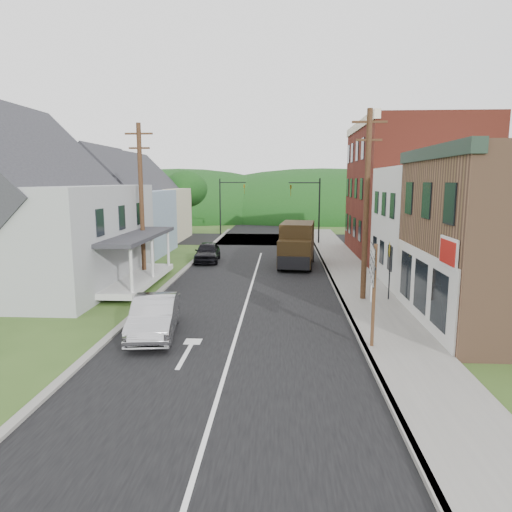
% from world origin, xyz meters
% --- Properties ---
extents(ground, '(120.00, 120.00, 0.00)m').
position_xyz_m(ground, '(0.00, 0.00, 0.00)').
color(ground, '#2D4719').
rests_on(ground, ground).
extents(road, '(9.00, 90.00, 0.02)m').
position_xyz_m(road, '(0.00, 10.00, 0.00)').
color(road, black).
rests_on(road, ground).
extents(cross_road, '(60.00, 9.00, 0.02)m').
position_xyz_m(cross_road, '(0.00, 27.00, 0.00)').
color(cross_road, black).
rests_on(cross_road, ground).
extents(sidewalk_right, '(2.80, 55.00, 0.15)m').
position_xyz_m(sidewalk_right, '(5.90, 8.00, 0.07)').
color(sidewalk_right, slate).
rests_on(sidewalk_right, ground).
extents(curb_right, '(0.20, 55.00, 0.15)m').
position_xyz_m(curb_right, '(4.55, 8.00, 0.07)').
color(curb_right, slate).
rests_on(curb_right, ground).
extents(curb_left, '(0.30, 55.00, 0.12)m').
position_xyz_m(curb_left, '(-4.65, 8.00, 0.06)').
color(curb_left, slate).
rests_on(curb_left, ground).
extents(storefront_white, '(8.00, 7.00, 6.50)m').
position_xyz_m(storefront_white, '(11.30, 7.50, 3.25)').
color(storefront_white, silver).
rests_on(storefront_white, ground).
extents(storefront_red, '(8.00, 12.00, 10.00)m').
position_xyz_m(storefront_red, '(11.30, 17.00, 5.00)').
color(storefront_red, maroon).
rests_on(storefront_red, ground).
extents(house_gray, '(10.20, 12.24, 8.35)m').
position_xyz_m(house_gray, '(-12.00, 6.00, 4.23)').
color(house_gray, '#A1A5A7').
rests_on(house_gray, ground).
extents(house_blue, '(7.14, 8.16, 7.28)m').
position_xyz_m(house_blue, '(-11.00, 17.00, 3.69)').
color(house_blue, '#7E96AC').
rests_on(house_blue, ground).
extents(house_cream, '(7.14, 8.16, 7.28)m').
position_xyz_m(house_cream, '(-11.50, 26.00, 3.69)').
color(house_cream, '#BDB592').
rests_on(house_cream, ground).
extents(utility_pole_right, '(1.60, 0.26, 9.00)m').
position_xyz_m(utility_pole_right, '(5.60, 3.50, 4.66)').
color(utility_pole_right, '#472D19').
rests_on(utility_pole_right, ground).
extents(utility_pole_left, '(1.60, 0.26, 9.00)m').
position_xyz_m(utility_pole_left, '(-6.50, 8.00, 4.66)').
color(utility_pole_left, '#472D19').
rests_on(utility_pole_left, ground).
extents(traffic_signal_right, '(2.87, 0.20, 6.00)m').
position_xyz_m(traffic_signal_right, '(4.30, 23.50, 3.76)').
color(traffic_signal_right, black).
rests_on(traffic_signal_right, ground).
extents(traffic_signal_left, '(2.87, 0.20, 6.00)m').
position_xyz_m(traffic_signal_left, '(-4.30, 30.50, 3.76)').
color(traffic_signal_left, black).
rests_on(traffic_signal_left, ground).
extents(tree_left_b, '(4.80, 4.80, 6.94)m').
position_xyz_m(tree_left_b, '(-17.00, 12.00, 4.88)').
color(tree_left_b, '#382616').
rests_on(tree_left_b, ground).
extents(tree_left_c, '(5.80, 5.80, 8.41)m').
position_xyz_m(tree_left_c, '(-19.00, 20.00, 5.94)').
color(tree_left_c, '#382616').
rests_on(tree_left_c, ground).
extents(tree_left_d, '(4.80, 4.80, 6.94)m').
position_xyz_m(tree_left_d, '(-9.00, 32.00, 4.88)').
color(tree_left_d, '#382616').
rests_on(tree_left_d, ground).
extents(forested_ridge, '(90.00, 30.00, 16.00)m').
position_xyz_m(forested_ridge, '(0.00, 55.00, 0.00)').
color(forested_ridge, black).
rests_on(forested_ridge, ground).
extents(silver_sedan, '(2.14, 4.60, 1.46)m').
position_xyz_m(silver_sedan, '(-3.06, -1.94, 0.73)').
color(silver_sedan, '#A2A2A6').
rests_on(silver_sedan, ground).
extents(dark_sedan, '(1.92, 4.23, 1.41)m').
position_xyz_m(dark_sedan, '(-3.67, 13.86, 0.70)').
color(dark_sedan, black).
rests_on(dark_sedan, ground).
extents(delivery_van, '(2.66, 5.46, 2.95)m').
position_xyz_m(delivery_van, '(2.67, 12.53, 1.49)').
color(delivery_van, black).
rests_on(delivery_van, ground).
extents(route_sign_cluster, '(0.32, 2.01, 3.53)m').
position_xyz_m(route_sign_cluster, '(4.75, -2.97, 2.44)').
color(route_sign_cluster, '#472D19').
rests_on(route_sign_cluster, sidewalk_right).
extents(warning_sign, '(0.26, 0.74, 2.78)m').
position_xyz_m(warning_sign, '(6.77, 3.41, 1.93)').
color(warning_sign, black).
rests_on(warning_sign, sidewalk_right).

